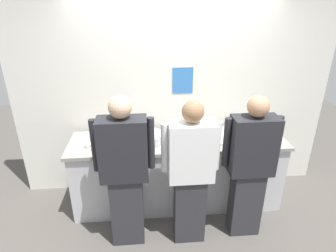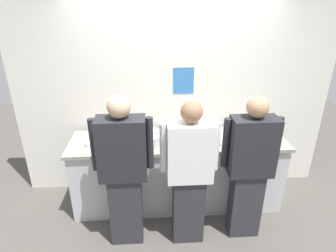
{
  "view_description": "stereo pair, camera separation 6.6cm",
  "coord_description": "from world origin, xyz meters",
  "px_view_note": "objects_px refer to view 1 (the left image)",
  "views": [
    {
      "loc": [
        -0.39,
        -2.63,
        2.41
      ],
      "look_at": [
        -0.12,
        0.33,
        1.1
      ],
      "focal_mm": 30.02,
      "sensor_mm": 36.0,
      "label": 1
    },
    {
      "loc": [
        -0.33,
        -2.64,
        2.41
      ],
      "look_at": [
        -0.12,
        0.33,
        1.1
      ],
      "focal_mm": 30.02,
      "sensor_mm": 36.0,
      "label": 2
    }
  ],
  "objects_px": {
    "mixing_bowl_steel": "(146,138)",
    "chef_center": "(191,172)",
    "chef_near_left": "(125,171)",
    "deli_cup": "(98,135)",
    "plate_stack_front": "(204,137)",
    "chef_far_right": "(250,166)",
    "ramekin_orange_sauce": "(204,130)",
    "squeeze_bottle_primary": "(95,144)",
    "ramekin_yellow_sauce": "(88,145)",
    "sheet_tray": "(236,137)"
  },
  "relations": [
    {
      "from": "mixing_bowl_steel",
      "to": "chef_center",
      "type": "bearing_deg",
      "value": -52.75
    },
    {
      "from": "chef_near_left",
      "to": "deli_cup",
      "type": "distance_m",
      "value": 0.82
    },
    {
      "from": "chef_near_left",
      "to": "plate_stack_front",
      "type": "bearing_deg",
      "value": 31.3
    },
    {
      "from": "chef_center",
      "to": "plate_stack_front",
      "type": "xyz_separation_m",
      "value": [
        0.25,
        0.58,
        0.11
      ]
    },
    {
      "from": "chef_far_right",
      "to": "chef_center",
      "type": "bearing_deg",
      "value": -176.24
    },
    {
      "from": "chef_near_left",
      "to": "mixing_bowl_steel",
      "type": "distance_m",
      "value": 0.6
    },
    {
      "from": "chef_far_right",
      "to": "deli_cup",
      "type": "bearing_deg",
      "value": 156.55
    },
    {
      "from": "chef_far_right",
      "to": "deli_cup",
      "type": "height_order",
      "value": "chef_far_right"
    },
    {
      "from": "chef_far_right",
      "to": "plate_stack_front",
      "type": "relative_size",
      "value": 6.95
    },
    {
      "from": "chef_far_right",
      "to": "deli_cup",
      "type": "distance_m",
      "value": 1.8
    },
    {
      "from": "ramekin_orange_sauce",
      "to": "chef_far_right",
      "type": "bearing_deg",
      "value": -66.54
    },
    {
      "from": "mixing_bowl_steel",
      "to": "squeeze_bottle_primary",
      "type": "distance_m",
      "value": 0.58
    },
    {
      "from": "squeeze_bottle_primary",
      "to": "chef_near_left",
      "type": "bearing_deg",
      "value": -49.88
    },
    {
      "from": "plate_stack_front",
      "to": "deli_cup",
      "type": "xyz_separation_m",
      "value": [
        -1.26,
        0.18,
        -0.01
      ]
    },
    {
      "from": "ramekin_orange_sauce",
      "to": "ramekin_yellow_sauce",
      "type": "relative_size",
      "value": 1.1
    },
    {
      "from": "chef_near_left",
      "to": "sheet_tray",
      "type": "bearing_deg",
      "value": 24.13
    },
    {
      "from": "sheet_tray",
      "to": "squeeze_bottle_primary",
      "type": "xyz_separation_m",
      "value": [
        -1.65,
        -0.19,
        0.07
      ]
    },
    {
      "from": "chef_near_left",
      "to": "ramekin_orange_sauce",
      "type": "relative_size",
      "value": 18.2
    },
    {
      "from": "mixing_bowl_steel",
      "to": "ramekin_orange_sauce",
      "type": "bearing_deg",
      "value": 18.05
    },
    {
      "from": "ramekin_orange_sauce",
      "to": "plate_stack_front",
      "type": "bearing_deg",
      "value": -102.21
    },
    {
      "from": "mixing_bowl_steel",
      "to": "squeeze_bottle_primary",
      "type": "bearing_deg",
      "value": -165.32
    },
    {
      "from": "ramekin_orange_sauce",
      "to": "sheet_tray",
      "type": "bearing_deg",
      "value": -28.72
    },
    {
      "from": "chef_far_right",
      "to": "ramekin_yellow_sauce",
      "type": "xyz_separation_m",
      "value": [
        -1.72,
        0.48,
        0.07
      ]
    },
    {
      "from": "mixing_bowl_steel",
      "to": "squeeze_bottle_primary",
      "type": "height_order",
      "value": "squeeze_bottle_primary"
    },
    {
      "from": "chef_far_right",
      "to": "chef_near_left",
      "type": "bearing_deg",
      "value": -179.27
    },
    {
      "from": "chef_near_left",
      "to": "ramekin_yellow_sauce",
      "type": "distance_m",
      "value": 0.66
    },
    {
      "from": "chef_near_left",
      "to": "ramekin_yellow_sauce",
      "type": "xyz_separation_m",
      "value": [
        -0.43,
        0.49,
        0.05
      ]
    },
    {
      "from": "chef_far_right",
      "to": "deli_cup",
      "type": "relative_size",
      "value": 17.97
    },
    {
      "from": "plate_stack_front",
      "to": "deli_cup",
      "type": "height_order",
      "value": "plate_stack_front"
    },
    {
      "from": "mixing_bowl_steel",
      "to": "deli_cup",
      "type": "relative_size",
      "value": 4.35
    },
    {
      "from": "chef_near_left",
      "to": "ramekin_orange_sauce",
      "type": "xyz_separation_m",
      "value": [
        0.96,
        0.78,
        0.05
      ]
    },
    {
      "from": "squeeze_bottle_primary",
      "to": "plate_stack_front",
      "type": "bearing_deg",
      "value": 6.99
    },
    {
      "from": "ramekin_yellow_sauce",
      "to": "deli_cup",
      "type": "bearing_deg",
      "value": 72.85
    },
    {
      "from": "ramekin_orange_sauce",
      "to": "deli_cup",
      "type": "distance_m",
      "value": 1.31
    },
    {
      "from": "chef_near_left",
      "to": "chef_center",
      "type": "relative_size",
      "value": 1.04
    },
    {
      "from": "chef_near_left",
      "to": "squeeze_bottle_primary",
      "type": "height_order",
      "value": "chef_near_left"
    },
    {
      "from": "ramekin_yellow_sauce",
      "to": "squeeze_bottle_primary",
      "type": "bearing_deg",
      "value": -44.93
    },
    {
      "from": "squeeze_bottle_primary",
      "to": "deli_cup",
      "type": "xyz_separation_m",
      "value": [
        -0.02,
        0.33,
        -0.04
      ]
    },
    {
      "from": "squeeze_bottle_primary",
      "to": "ramekin_orange_sauce",
      "type": "distance_m",
      "value": 1.35
    },
    {
      "from": "ramekin_orange_sauce",
      "to": "ramekin_yellow_sauce",
      "type": "height_order",
      "value": "ramekin_yellow_sauce"
    },
    {
      "from": "squeeze_bottle_primary",
      "to": "ramekin_yellow_sauce",
      "type": "relative_size",
      "value": 2.12
    },
    {
      "from": "sheet_tray",
      "to": "ramekin_yellow_sauce",
      "type": "bearing_deg",
      "value": -176.87
    },
    {
      "from": "ramekin_orange_sauce",
      "to": "ramekin_yellow_sauce",
      "type": "xyz_separation_m",
      "value": [
        -1.39,
        -0.29,
        0.0
      ]
    },
    {
      "from": "ramekin_yellow_sauce",
      "to": "chef_center",
      "type": "bearing_deg",
      "value": -25.43
    },
    {
      "from": "chef_center",
      "to": "deli_cup",
      "type": "height_order",
      "value": "chef_center"
    },
    {
      "from": "chef_near_left",
      "to": "sheet_tray",
      "type": "xyz_separation_m",
      "value": [
        1.31,
        0.59,
        0.03
      ]
    },
    {
      "from": "sheet_tray",
      "to": "squeeze_bottle_primary",
      "type": "distance_m",
      "value": 1.66
    },
    {
      "from": "chef_near_left",
      "to": "ramekin_yellow_sauce",
      "type": "height_order",
      "value": "chef_near_left"
    },
    {
      "from": "chef_center",
      "to": "sheet_tray",
      "type": "relative_size",
      "value": 2.96
    },
    {
      "from": "plate_stack_front",
      "to": "ramekin_yellow_sauce",
      "type": "xyz_separation_m",
      "value": [
        -1.34,
        -0.06,
        -0.02
      ]
    }
  ]
}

